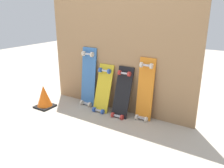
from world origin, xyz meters
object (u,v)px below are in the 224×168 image
Objects in this scene: skateboard_orange at (145,92)px; skateboard_blue at (88,79)px; skateboard_black at (122,95)px; traffic_cone at (44,97)px; skateboard_yellow at (103,91)px.

skateboard_blue is at bearing -179.67° from skateboard_orange.
skateboard_orange reaches higher than skateboard_black.
skateboard_black is 2.18× the size of traffic_cone.
skateboard_blue is 2.75× the size of traffic_cone.
skateboard_orange is at bearing 12.26° from skateboard_black.
skateboard_yellow is 0.61m from skateboard_orange.
skateboard_black is 0.31m from skateboard_orange.
skateboard_yellow reaches higher than traffic_cone.
traffic_cone is (-0.77, -0.37, -0.13)m from skateboard_yellow.
skateboard_yellow is at bearing -174.14° from skateboard_orange.
traffic_cone is at bearing -137.86° from skateboard_blue.
skateboard_black is at bearing -0.42° from skateboard_yellow.
skateboard_blue reaches higher than traffic_cone.
skateboard_orange reaches higher than skateboard_yellow.
skateboard_blue is 0.32m from skateboard_yellow.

